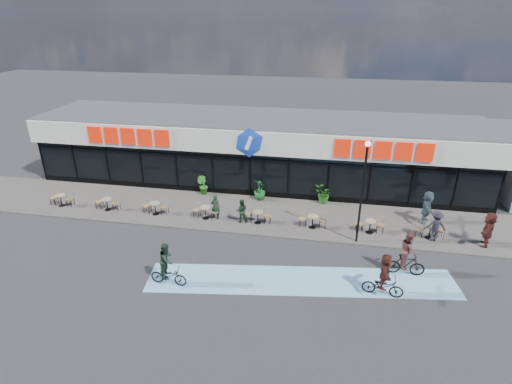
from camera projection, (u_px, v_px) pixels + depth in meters
The scene contains 24 objects.
ground at pixel (224, 254), 20.19m from camera, with size 120.00×120.00×0.00m, color #28282B.
sidewalk at pixel (243, 213), 24.20m from camera, with size 44.00×5.00×0.10m, color #534D4A.
bike_lane at pixel (301, 280), 18.20m from camera, with size 14.00×2.20×0.01m, color #78BAE3.
building at pixel (258, 149), 28.12m from camera, with size 30.60×6.57×4.75m.
lamp_post at pixel (363, 185), 19.80m from camera, with size 0.28×0.28×5.51m.
bistro_set_0 at pixel (62, 199), 24.86m from camera, with size 1.54×0.62×0.90m.
bistro_set_1 at pixel (108, 202), 24.36m from camera, with size 1.54×0.62×0.90m.
bistro_set_2 at pixel (156, 206), 23.86m from camera, with size 1.54×0.62×0.90m.
bistro_set_3 at pixel (206, 211), 23.36m from camera, with size 1.54×0.62×0.90m.
bistro_set_4 at pixel (258, 215), 22.85m from camera, with size 1.54×0.62×0.90m.
bistro_set_5 at pixel (313, 220), 22.35m from camera, with size 1.54×0.62×0.90m.
bistro_set_6 at pixel (370, 224), 21.85m from camera, with size 1.54×0.62×0.90m.
bistro_set_7 at pixel (430, 230), 21.35m from camera, with size 1.54×0.62×0.90m.
potted_plant_left at pixel (203, 185), 26.31m from camera, with size 0.69×0.56×1.26m, color #2A671D.
potted_plant_mid at pixel (260, 190), 25.60m from camera, with size 0.74×0.74×1.32m, color #185423.
potted_plant_right at pixel (323, 195), 25.10m from camera, with size 1.03×0.89×1.14m, color #245E1B.
patron_left at pixel (216, 207), 23.19m from camera, with size 0.54×0.35×1.47m, color black.
patron_right at pixel (241, 211), 22.80m from camera, with size 0.69×0.54×1.43m, color black.
pedestrian_a at pixel (488, 229), 20.40m from camera, with size 1.75×0.56×1.89m, color #411B17.
pedestrian_b at pixel (427, 207), 22.65m from camera, with size 1.80×0.57×1.94m, color #334550.
pedestrian_c at pixel (435, 226), 20.86m from camera, with size 1.12×0.65×1.74m, color #24222B.
cyclist_a at pixel (384, 278), 16.93m from camera, with size 1.80×1.53×2.05m.
cyclist_b at pixel (407, 257), 18.25m from camera, with size 1.76×0.89×2.25m.
cyclist_c at pixel (168, 268), 17.64m from camera, with size 1.73×0.83×2.11m.
Camera 1 is at (4.62, -16.52, 11.22)m, focal length 28.00 mm.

